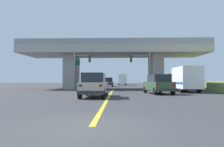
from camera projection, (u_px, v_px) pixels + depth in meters
The scene contains 11 objects.
ground at pixel (113, 89), 34.14m from camera, with size 160.00×160.00×0.00m, color #353538.
overpass_bridge at pixel (113, 57), 34.32m from camera, with size 29.69×8.29×7.70m.
lane_divider_stripe at pixel (109, 96), 18.79m from camera, with size 0.20×25.15×0.01m, color yellow.
suv_lead at pixel (94, 85), 17.28m from camera, with size 2.04×4.81×2.02m.
suv_crossing at pixel (158, 84), 21.46m from camera, with size 2.65×4.93×2.02m.
box_truck at pixel (185, 79), 25.15m from camera, with size 2.33×6.65×3.01m.
sedan_oncoming at pixel (109, 82), 45.44m from camera, with size 1.92×4.29×2.02m.
traffic_signal_nearside at pixel (143, 65), 29.20m from camera, with size 2.91×0.36×5.70m.
traffic_signal_farside at pixel (80, 65), 28.67m from camera, with size 2.38×0.36×5.56m.
highway_sign at pixel (76, 68), 32.54m from camera, with size 1.31×0.17×4.80m.
semi_truck_distant at pixel (122, 80), 60.39m from camera, with size 2.33×7.15×3.07m.
Camera 1 is at (0.80, -6.26, 1.42)m, focal length 32.87 mm.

